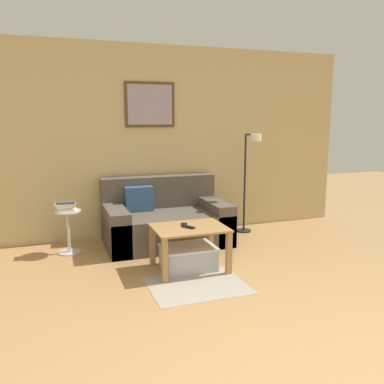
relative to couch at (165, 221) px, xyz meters
The scene contains 10 objects.
wall_back 1.12m from the couch, 86.92° to the left, with size 5.60×0.09×2.55m.
area_rug 1.48m from the couch, 93.16° to the right, with size 0.93×0.72×0.01m, color #A39989.
couch is the anchor object (origin of this frame).
coffee_table 1.02m from the couch, 90.66° to the right, with size 0.76×0.58×0.47m.
storage_bin 1.01m from the couch, 91.27° to the right, with size 0.57×0.42×0.25m.
floor_lamp 1.34m from the couch, ahead, with size 0.21×0.47×1.39m.
side_table 1.20m from the couch, behind, with size 0.31×0.31×0.52m.
book_stack 1.25m from the couch, behind, with size 0.24×0.20×0.11m.
remote_control 1.06m from the couch, 91.85° to the right, with size 0.04×0.15×0.02m, color black.
cell_phone 0.94m from the couch, 92.49° to the right, with size 0.07×0.14×0.01m, color black.
Camera 1 is at (-1.37, -1.75, 1.59)m, focal length 38.00 mm.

